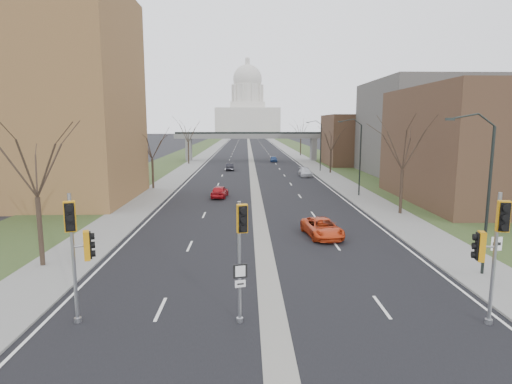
{
  "coord_description": "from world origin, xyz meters",
  "views": [
    {
      "loc": [
        -1.13,
        -16.17,
        8.24
      ],
      "look_at": [
        -0.49,
        11.58,
        3.8
      ],
      "focal_mm": 30.0,
      "sensor_mm": 36.0,
      "label": 1
    }
  ],
  "objects_px": {
    "speed_limit_sign": "(495,252)",
    "car_left_far": "(230,167)",
    "car_left_near": "(220,191)",
    "car_right_far": "(274,159)",
    "signal_pole_right": "(492,240)",
    "signal_pole_median": "(241,241)",
    "signal_pole_left": "(77,240)",
    "car_right_near": "(322,228)",
    "car_right_mid": "(305,172)"
  },
  "relations": [
    {
      "from": "speed_limit_sign",
      "to": "car_right_near",
      "type": "height_order",
      "value": "speed_limit_sign"
    },
    {
      "from": "speed_limit_sign",
      "to": "car_right_mid",
      "type": "bearing_deg",
      "value": 94.09
    },
    {
      "from": "speed_limit_sign",
      "to": "car_left_far",
      "type": "relative_size",
      "value": 0.66
    },
    {
      "from": "car_right_far",
      "to": "signal_pole_right",
      "type": "bearing_deg",
      "value": -87.49
    },
    {
      "from": "car_left_far",
      "to": "speed_limit_sign",
      "type": "bearing_deg",
      "value": 103.44
    },
    {
      "from": "signal_pole_left",
      "to": "speed_limit_sign",
      "type": "xyz_separation_m",
      "value": [
        19.33,
        3.51,
        -1.73
      ]
    },
    {
      "from": "car_right_mid",
      "to": "car_right_far",
      "type": "xyz_separation_m",
      "value": [
        -3.34,
        26.26,
        -0.02
      ]
    },
    {
      "from": "signal_pole_left",
      "to": "signal_pole_median",
      "type": "distance_m",
      "value": 6.62
    },
    {
      "from": "signal_pole_left",
      "to": "car_right_near",
      "type": "bearing_deg",
      "value": 27.53
    },
    {
      "from": "speed_limit_sign",
      "to": "car_right_far",
      "type": "xyz_separation_m",
      "value": [
        -6.5,
        72.88,
        -1.25
      ]
    },
    {
      "from": "car_left_near",
      "to": "car_right_mid",
      "type": "height_order",
      "value": "car_left_near"
    },
    {
      "from": "signal_pole_right",
      "to": "car_left_far",
      "type": "xyz_separation_m",
      "value": [
        -12.78,
        60.01,
        -2.99
      ]
    },
    {
      "from": "signal_pole_left",
      "to": "speed_limit_sign",
      "type": "bearing_deg",
      "value": -9.85
    },
    {
      "from": "signal_pole_median",
      "to": "speed_limit_sign",
      "type": "xyz_separation_m",
      "value": [
        12.71,
        3.8,
        -1.72
      ]
    },
    {
      "from": "signal_pole_right",
      "to": "car_right_near",
      "type": "height_order",
      "value": "signal_pole_right"
    },
    {
      "from": "signal_pole_left",
      "to": "signal_pole_right",
      "type": "bearing_deg",
      "value": -22.1
    },
    {
      "from": "speed_limit_sign",
      "to": "car_left_near",
      "type": "distance_m",
      "value": 31.44
    },
    {
      "from": "signal_pole_median",
      "to": "signal_pole_right",
      "type": "relative_size",
      "value": 0.93
    },
    {
      "from": "signal_pole_right",
      "to": "car_right_far",
      "type": "height_order",
      "value": "signal_pole_right"
    },
    {
      "from": "car_left_near",
      "to": "car_right_near",
      "type": "bearing_deg",
      "value": 122.01
    },
    {
      "from": "signal_pole_median",
      "to": "car_right_mid",
      "type": "relative_size",
      "value": 1.15
    },
    {
      "from": "car_left_near",
      "to": "car_left_far",
      "type": "distance_m",
      "value": 28.62
    },
    {
      "from": "speed_limit_sign",
      "to": "car_left_far",
      "type": "bearing_deg",
      "value": 105.65
    },
    {
      "from": "car_right_mid",
      "to": "car_right_near",
      "type": "bearing_deg",
      "value": -96.37
    },
    {
      "from": "car_left_near",
      "to": "car_right_far",
      "type": "height_order",
      "value": "car_left_near"
    },
    {
      "from": "car_left_near",
      "to": "car_left_far",
      "type": "xyz_separation_m",
      "value": [
        0.07,
        28.62,
        -0.05
      ]
    },
    {
      "from": "car_left_far",
      "to": "car_right_far",
      "type": "distance_m",
      "value": 19.16
    },
    {
      "from": "car_left_near",
      "to": "car_right_mid",
      "type": "distance_m",
      "value": 22.92
    },
    {
      "from": "signal_pole_right",
      "to": "car_right_near",
      "type": "distance_m",
      "value": 15.1
    },
    {
      "from": "signal_pole_right",
      "to": "speed_limit_sign",
      "type": "height_order",
      "value": "signal_pole_right"
    },
    {
      "from": "car_right_far",
      "to": "speed_limit_sign",
      "type": "bearing_deg",
      "value": -85.24
    },
    {
      "from": "car_left_near",
      "to": "car_right_near",
      "type": "height_order",
      "value": "car_left_near"
    },
    {
      "from": "signal_pole_median",
      "to": "car_left_near",
      "type": "bearing_deg",
      "value": 80.58
    },
    {
      "from": "car_right_far",
      "to": "car_left_near",
      "type": "bearing_deg",
      "value": -101.53
    },
    {
      "from": "signal_pole_right",
      "to": "car_left_near",
      "type": "height_order",
      "value": "signal_pole_right"
    },
    {
      "from": "signal_pole_left",
      "to": "car_right_far",
      "type": "height_order",
      "value": "signal_pole_left"
    },
    {
      "from": "car_right_far",
      "to": "signal_pole_left",
      "type": "bearing_deg",
      "value": -99.87
    },
    {
      "from": "car_left_far",
      "to": "car_right_near",
      "type": "distance_m",
      "value": 46.61
    },
    {
      "from": "car_left_near",
      "to": "car_left_far",
      "type": "bearing_deg",
      "value": -84.67
    },
    {
      "from": "speed_limit_sign",
      "to": "car_right_near",
      "type": "distance_m",
      "value": 12.31
    },
    {
      "from": "car_left_far",
      "to": "car_right_near",
      "type": "xyz_separation_m",
      "value": [
        8.53,
        -45.82,
        0.03
      ]
    },
    {
      "from": "signal_pole_right",
      "to": "car_right_near",
      "type": "relative_size",
      "value": 1.14
    },
    {
      "from": "signal_pole_median",
      "to": "car_right_mid",
      "type": "height_order",
      "value": "signal_pole_median"
    },
    {
      "from": "signal_pole_left",
      "to": "car_right_far",
      "type": "distance_m",
      "value": 77.51
    },
    {
      "from": "signal_pole_left",
      "to": "car_right_far",
      "type": "bearing_deg",
      "value": 60.33
    },
    {
      "from": "signal_pole_median",
      "to": "car_right_near",
      "type": "xyz_separation_m",
      "value": [
        5.79,
        13.91,
        -2.92
      ]
    },
    {
      "from": "signal_pole_right",
      "to": "car_left_near",
      "type": "relative_size",
      "value": 1.37
    },
    {
      "from": "signal_pole_left",
      "to": "speed_limit_sign",
      "type": "height_order",
      "value": "signal_pole_left"
    },
    {
      "from": "signal_pole_left",
      "to": "signal_pole_right",
      "type": "height_order",
      "value": "signal_pole_right"
    },
    {
      "from": "signal_pole_left",
      "to": "car_left_far",
      "type": "relative_size",
      "value": 1.41
    }
  ]
}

